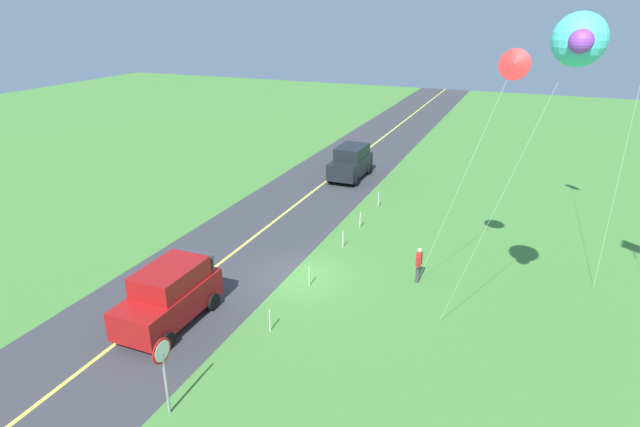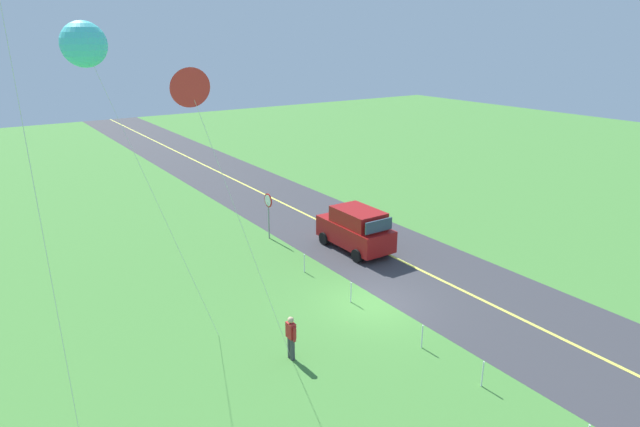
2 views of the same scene
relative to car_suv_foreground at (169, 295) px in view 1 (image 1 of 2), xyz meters
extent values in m
cube|color=#478438|center=(-5.14, 3.01, -1.20)|extent=(120.00, 120.00, 0.10)
cube|color=#38383D|center=(-5.14, -0.99, -1.15)|extent=(120.00, 7.00, 0.00)
cube|color=#E5E04C|center=(-5.14, -0.99, -1.15)|extent=(120.00, 0.16, 0.00)
cube|color=maroon|center=(0.08, 0.00, -0.26)|extent=(4.40, 1.90, 1.10)
cube|color=maroon|center=(-0.17, 0.00, 0.69)|extent=(2.73, 1.75, 0.80)
cube|color=#334756|center=(0.91, 0.00, 0.69)|extent=(0.10, 1.62, 0.64)
cube|color=#334756|center=(-1.79, 0.00, 0.69)|extent=(0.10, 1.62, 0.60)
cylinder|color=black|center=(1.51, 0.95, -0.81)|extent=(0.68, 0.22, 0.68)
cylinder|color=black|center=(1.51, -0.95, -0.81)|extent=(0.68, 0.22, 0.68)
cylinder|color=black|center=(-1.35, 0.95, -0.81)|extent=(0.68, 0.22, 0.68)
cylinder|color=black|center=(-1.35, -0.95, -0.81)|extent=(0.68, 0.22, 0.68)
cube|color=black|center=(-19.50, 0.30, -0.26)|extent=(4.40, 1.90, 1.10)
cube|color=black|center=(-19.75, 0.30, 0.69)|extent=(2.73, 1.75, 0.80)
cube|color=#334756|center=(-18.67, 0.30, 0.69)|extent=(0.10, 1.62, 0.64)
cube|color=#334756|center=(-21.37, 0.30, 0.69)|extent=(0.10, 1.62, 0.60)
cylinder|color=black|center=(-18.07, 1.25, -0.81)|extent=(0.68, 0.22, 0.68)
cylinder|color=black|center=(-18.07, -0.65, -0.81)|extent=(0.68, 0.22, 0.68)
cylinder|color=black|center=(-20.93, 1.25, -0.81)|extent=(0.68, 0.22, 0.68)
cylinder|color=black|center=(-20.93, -0.65, -0.81)|extent=(0.68, 0.22, 0.68)
cylinder|color=gray|center=(3.97, 2.91, -0.10)|extent=(0.08, 0.08, 2.10)
cylinder|color=red|center=(3.97, 2.91, 1.02)|extent=(0.76, 0.04, 0.76)
cylinder|color=white|center=(3.97, 2.94, 1.02)|extent=(0.62, 0.01, 0.62)
cylinder|color=#3F3F47|center=(-6.76, 7.92, -0.74)|extent=(0.16, 0.16, 0.82)
cylinder|color=#3F3F47|center=(-6.58, 7.92, -0.74)|extent=(0.16, 0.16, 0.82)
cube|color=red|center=(-6.67, 7.92, -0.05)|extent=(0.36, 0.22, 0.56)
cylinder|color=red|center=(-6.91, 7.92, -0.10)|extent=(0.10, 0.10, 0.52)
cylinder|color=red|center=(-6.43, 7.92, -0.10)|extent=(0.10, 0.10, 0.52)
sphere|color=#D8AD84|center=(-6.67, 7.92, 0.34)|extent=(0.22, 0.22, 0.22)
cylinder|color=silver|center=(-6.50, 9.32, 3.49)|extent=(0.34, 2.83, 9.29)
cone|color=red|center=(-6.34, 10.73, 8.14)|extent=(0.50, 1.14, 1.11)
cylinder|color=silver|center=(-8.94, 15.05, 6.87)|extent=(0.12, 0.16, 16.05)
cylinder|color=silver|center=(-3.04, 10.91, 4.02)|extent=(1.70, 3.07, 10.35)
sphere|color=#4CD8D8|center=(-2.20, 12.44, 9.19)|extent=(1.40, 1.40, 1.40)
sphere|color=purple|center=(-1.30, 12.44, 9.19)|extent=(0.60, 0.60, 0.60)
cylinder|color=silver|center=(-14.86, 3.71, -0.70)|extent=(0.05, 0.05, 0.90)
cylinder|color=silver|center=(-11.38, 3.71, -0.70)|extent=(0.05, 0.05, 0.90)
cylinder|color=silver|center=(-8.69, 3.71, -0.70)|extent=(0.05, 0.05, 0.90)
cylinder|color=silver|center=(-4.51, 3.71, -0.70)|extent=(0.05, 0.05, 0.90)
cylinder|color=silver|center=(-0.89, 3.71, -0.70)|extent=(0.05, 0.05, 0.90)
camera|label=1|loc=(13.54, 11.66, 9.97)|focal=29.36mm
camera|label=2|loc=(-20.55, 16.09, 9.44)|focal=30.23mm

